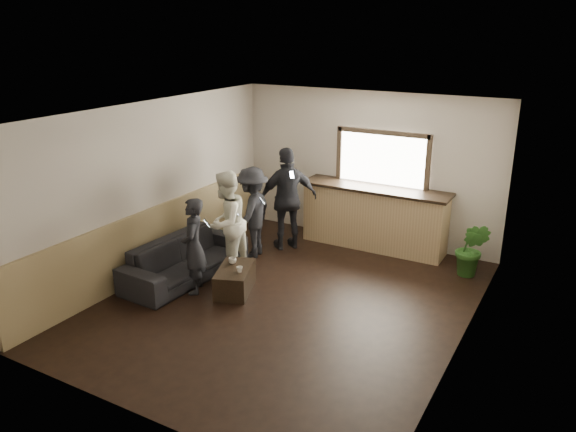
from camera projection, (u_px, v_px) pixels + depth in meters
The scene contains 12 objects.
ground at pixel (288, 302), 8.35m from camera, with size 5.00×6.00×0.01m, color black.
room_shell at pixel (244, 200), 8.21m from camera, with size 5.01×6.01×2.80m.
bar_counter at pixel (375, 214), 10.22m from camera, with size 2.70×0.68×2.13m.
sofa at pixel (185, 259), 9.05m from camera, with size 2.23×0.87×0.65m, color black.
coffee_table at pixel (235, 280), 8.62m from camera, with size 0.48×0.87×0.38m, color black.
cup_a at pixel (232, 261), 8.70m from camera, with size 0.12×0.12×0.10m, color silver.
cup_b at pixel (240, 270), 8.40m from camera, with size 0.09×0.09×0.09m, color silver.
potted_plant at pixel (472, 249), 9.05m from camera, with size 0.52×0.42×0.94m, color #2D6623.
person_a at pixel (194, 246), 8.44m from camera, with size 0.58×0.65×1.49m.
person_b at pixel (226, 223), 9.11m from camera, with size 0.71×0.88×1.71m.
person_c at pixel (252, 212), 9.77m from camera, with size 0.72×1.10×1.61m.
person_d at pixel (288, 199), 10.07m from camera, with size 1.07×1.12×1.87m.
Camera 1 is at (3.67, -6.52, 3.91)m, focal length 35.00 mm.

